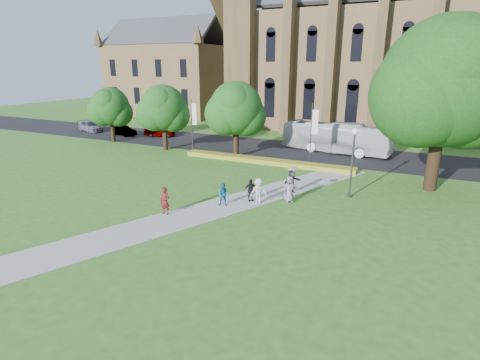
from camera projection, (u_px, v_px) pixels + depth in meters
The scene contains 24 objects.
ground at pixel (222, 210), 25.91m from camera, with size 160.00×160.00×0.00m, color #3E621D.
road at pixel (304, 152), 43.14m from camera, with size 160.00×10.00×0.02m, color black.
footpath at pixel (228, 205), 26.76m from camera, with size 3.20×30.00×0.04m, color #B2B2A8.
flower_hedge at pixel (266, 161), 38.04m from camera, with size 18.00×1.40×0.45m, color gold.
cathedral at pixel (418, 39), 52.19m from camera, with size 52.60×18.25×28.00m.
building_west at pixel (170, 67), 73.38m from camera, with size 22.00×14.00×18.30m.
streetlamp at pixel (353, 155), 27.45m from camera, with size 0.44×0.44×5.24m.
large_tree at pixel (446, 82), 27.56m from camera, with size 9.60×9.60×13.20m.
street_tree_0 at pixel (163, 108), 42.71m from camera, with size 5.20×5.20×7.50m.
street_tree_1 at pixel (236, 108), 39.33m from camera, with size 5.60×5.60×8.05m.
street_tree_2 at pixel (110, 106), 47.38m from camera, with size 4.80×4.80×6.95m.
banner_pole_0 at pixel (312, 130), 37.13m from camera, with size 0.70×0.10×6.00m.
banner_pole_1 at pixel (193, 121), 42.90m from camera, with size 0.70×0.10×6.00m.
tour_coach at pixel (336, 138), 42.26m from camera, with size 2.83×12.09×3.37m, color white.
car_0 at pixel (160, 131), 51.96m from camera, with size 1.72×4.29×1.46m, color gray.
car_1 at pixel (123, 131), 52.52m from camera, with size 1.44×4.14×1.36m, color gray.
car_2 at pixel (90, 126), 56.09m from camera, with size 2.02×4.98×1.44m, color gray.
pedestrian_0 at pixel (165, 201), 24.76m from camera, with size 0.69×0.45×1.88m, color maroon.
pedestrian_1 at pixel (224, 195), 26.30m from camera, with size 0.81×0.63×1.66m, color #1A5F85.
pedestrian_2 at pixel (259, 191), 26.62m from camera, with size 1.22×0.70×1.89m, color silver.
pedestrian_3 at pixel (250, 190), 27.25m from camera, with size 0.97×0.40×1.66m, color black.
pedestrian_4 at pixel (290, 189), 27.10m from camera, with size 0.92×0.60×1.88m, color slate.
pedestrian_5 at pixel (292, 182), 28.87m from camera, with size 1.70×0.54×1.83m, color #26242C.
parasol at pixel (293, 172), 26.74m from camera, with size 0.74×0.74×0.65m, color #F1AAB2.
Camera 1 is at (11.55, -21.23, 9.63)m, focal length 28.00 mm.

